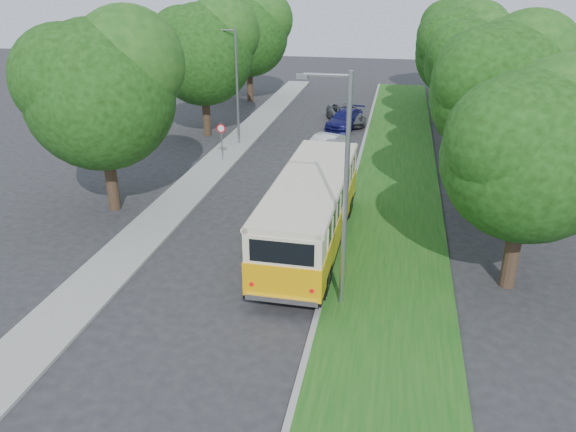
% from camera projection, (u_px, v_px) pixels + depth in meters
% --- Properties ---
extents(ground, '(120.00, 120.00, 0.00)m').
position_uv_depth(ground, '(241.00, 260.00, 22.53)').
color(ground, '#272729').
rests_on(ground, ground).
extents(curb, '(0.20, 70.00, 0.15)m').
position_uv_depth(curb, '(344.00, 217.00, 26.36)').
color(curb, gray).
rests_on(curb, ground).
extents(grass_verge, '(4.50, 70.00, 0.13)m').
position_uv_depth(grass_verge, '(394.00, 221.00, 25.94)').
color(grass_verge, '#165216').
rests_on(grass_verge, ground).
extents(sidewalk, '(2.20, 70.00, 0.12)m').
position_uv_depth(sidewalk, '(175.00, 204.00, 27.86)').
color(sidewalk, gray).
rests_on(sidewalk, ground).
extents(treeline, '(24.27, 41.91, 9.46)m').
position_uv_depth(treeline, '(361.00, 53.00, 35.81)').
color(treeline, '#332319').
rests_on(treeline, ground).
extents(lamppost_near, '(1.71, 0.16, 8.00)m').
position_uv_depth(lamppost_near, '(343.00, 187.00, 17.79)').
color(lamppost_near, gray).
rests_on(lamppost_near, ground).
extents(lamppost_far, '(1.71, 0.16, 7.50)m').
position_uv_depth(lamppost_far, '(235.00, 83.00, 36.14)').
color(lamppost_far, gray).
rests_on(lamppost_far, ground).
extents(warning_sign, '(0.56, 0.10, 2.50)m').
position_uv_depth(warning_sign, '(221.00, 136.00, 33.43)').
color(warning_sign, gray).
rests_on(warning_sign, ground).
extents(vintage_bus, '(2.97, 10.82, 3.20)m').
position_uv_depth(vintage_bus, '(310.00, 212.00, 22.98)').
color(vintage_bus, '#FFB208').
rests_on(vintage_bus, ground).
extents(car_silver, '(2.76, 4.58, 1.46)m').
position_uv_depth(car_silver, '(337.00, 152.00, 33.65)').
color(car_silver, silver).
rests_on(car_silver, ground).
extents(car_white, '(2.82, 4.53, 1.41)m').
position_uv_depth(car_white, '(324.00, 147.00, 34.77)').
color(car_white, silver).
rests_on(car_white, ground).
extents(car_blue, '(2.84, 4.94, 1.35)m').
position_uv_depth(car_blue, '(345.00, 119.00, 41.57)').
color(car_blue, navy).
rests_on(car_blue, ground).
extents(car_grey, '(3.70, 5.44, 1.38)m').
position_uv_depth(car_grey, '(346.00, 114.00, 42.93)').
color(car_grey, '#4E5155').
rests_on(car_grey, ground).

